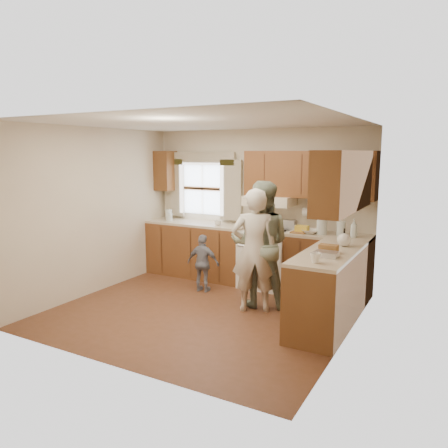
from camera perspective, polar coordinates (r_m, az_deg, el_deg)
The scene contains 6 objects.
room at distance 5.72m, azimuth -2.81°, elevation 0.50°, with size 3.80×3.80×3.80m.
kitchen_fixtures at distance 6.47m, azimuth 6.89°, elevation -2.23°, with size 3.80×2.25×2.15m.
stove at distance 6.99m, azimuth 5.55°, elevation -4.45°, with size 0.76×0.67×1.07m.
woman_left at distance 5.85m, azimuth 3.97°, elevation -3.45°, with size 0.61×0.40×1.67m, color beige.
woman_right at distance 6.06m, azimuth 4.79°, elevation -2.63°, with size 0.85×0.66×1.75m, color #2B4531.
child at distance 6.73m, azimuth -2.75°, elevation -5.14°, with size 0.52×0.22×0.89m, color gray.
Camera 1 is at (2.96, -4.81, 2.13)m, focal length 35.00 mm.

